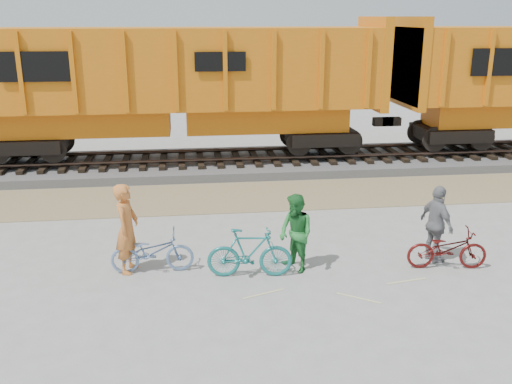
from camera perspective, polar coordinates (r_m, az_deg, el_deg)
ground at (r=12.19m, az=4.97°, el=-8.14°), size 120.00×120.00×0.00m
gravel_strip at (r=17.24m, az=1.26°, el=-0.34°), size 120.00×3.00×0.02m
ballast_bed at (r=20.54m, az=-0.13°, el=2.95°), size 120.00×4.00×0.30m
track at (r=20.47m, az=-0.13°, el=3.83°), size 120.00×2.60×0.24m
hopper_car_center at (r=19.89m, az=-7.94°, el=10.69°), size 14.00×3.13×4.65m
bicycle_blue at (r=12.26m, az=-10.33°, el=-5.89°), size 1.74×0.61×0.91m
bicycle_teal at (r=11.82m, az=-0.64°, el=-6.11°), size 1.81×0.68×1.06m
bicycle_maroon at (r=12.90m, az=18.56°, el=-5.41°), size 1.76×0.81×0.89m
person_solo at (r=12.21m, az=-12.78°, el=-3.57°), size 0.61×0.79×1.93m
person_man at (r=12.03m, az=4.00°, el=-4.14°), size 0.94×1.02×1.67m
person_woman at (r=13.05m, az=17.61°, el=-3.08°), size 0.66×1.08×1.73m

